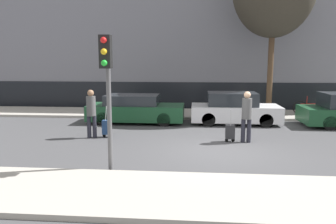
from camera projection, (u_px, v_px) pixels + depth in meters
The scene contains 12 objects.
ground_plane at pixel (217, 150), 10.52m from camera, with size 80.00×80.00×0.00m, color #424244.
sidewalk_near at pixel (228, 196), 6.82m from camera, with size 28.00×2.50×0.12m.
sidewalk_far at pixel (209, 114), 17.40m from camera, with size 28.00×3.00×0.12m.
building_facade at pixel (209, 1), 20.01m from camera, with size 28.00×2.98×12.99m.
parked_car_0 at pixel (135, 109), 15.22m from camera, with size 4.40×1.77×1.30m.
parked_car_1 at pixel (234, 109), 14.98m from camera, with size 3.99×1.75×1.43m.
pedestrian_left at pixel (91, 111), 12.09m from camera, with size 0.34×0.34×1.81m.
trolley_left at pixel (107, 127), 12.30m from camera, with size 0.34×0.29×1.19m.
pedestrian_right at pixel (247, 114), 11.42m from camera, with size 0.35×0.34×1.80m.
trolley_right at pixel (230, 132), 11.60m from camera, with size 0.34×0.29×1.15m.
traffic_light at pixel (107, 76), 8.06m from camera, with size 0.28×0.47×3.47m.
parked_bicycle at pixel (310, 108), 16.73m from camera, with size 1.77×0.06×0.96m.
Camera 1 is at (-0.69, -10.30, 2.85)m, focal length 35.00 mm.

